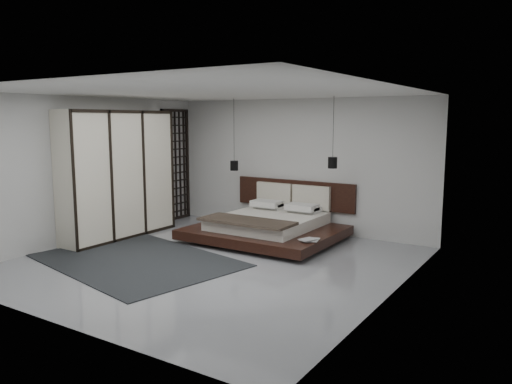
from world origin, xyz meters
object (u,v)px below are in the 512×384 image
Objects in this scene: pendant_left at (234,165)px; pendant_right at (333,162)px; lattice_screen at (176,165)px; rug at (137,260)px; bed at (269,225)px; wardrobe at (118,175)px.

pendant_left is 2.29m from pendant_right.
lattice_screen is 0.78× the size of rug.
pendant_left reaches higher than rug.
pendant_left reaches higher than lattice_screen.
bed is at bearing -21.02° from pendant_left.
bed is 2.05× the size of pendant_right.
pendant_right is 4.02m from rug.
pendant_left is 3.27m from rug.
lattice_screen reaches higher than wardrobe.
lattice_screen reaches higher than bed.
pendant_right is (1.14, 0.44, 1.27)m from bed.
rug is at bearing -88.86° from pendant_left.
pendant_left is (-1.14, 0.44, 1.10)m from bed.
lattice_screen is 1.71× the size of pendant_left.
wardrobe is (-3.79, -1.90, -0.28)m from pendant_right.
lattice_screen reaches higher than rug.
pendant_left is at bearing 180.00° from pendant_right.
wardrobe is 0.77× the size of rug.
bed is 1.07× the size of wardrobe.
pendant_left is 1.12× the size of pendant_right.
lattice_screen is 1.00× the size of wardrobe.
rug is (-1.08, -2.52, -0.28)m from bed.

